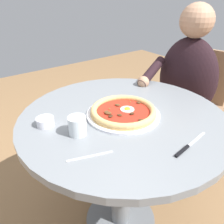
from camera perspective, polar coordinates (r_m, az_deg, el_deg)
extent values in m
cube|color=olive|center=(1.56, 2.08, -25.26)|extent=(6.00, 6.00, 0.02)
cylinder|color=gray|center=(1.06, 2.78, -1.51)|extent=(0.94, 0.94, 0.03)
cylinder|color=slate|center=(1.27, 2.39, -15.47)|extent=(0.11, 0.11, 0.68)
cylinder|color=slate|center=(1.54, 2.10, -24.82)|extent=(0.41, 0.41, 0.02)
cylinder|color=white|center=(1.05, 2.84, -0.44)|extent=(0.33, 0.33, 0.01)
cylinder|color=#E0B26B|center=(1.04, 2.85, -0.06)|extent=(0.30, 0.30, 0.01)
torus|color=#E0B26B|center=(1.04, 2.87, 0.46)|extent=(0.30, 0.30, 0.03)
cylinder|color=red|center=(1.04, 2.86, 0.18)|extent=(0.28, 0.28, 0.00)
cylinder|color=white|center=(1.05, 3.81, 0.66)|extent=(0.06, 0.06, 0.00)
ellipsoid|color=yellow|center=(1.05, 3.81, 0.76)|extent=(0.03, 0.03, 0.02)
ellipsoid|color=brown|center=(1.01, -0.94, -0.28)|extent=(0.04, 0.04, 0.01)
ellipsoid|color=#4C2D19|center=(1.11, 6.64, 2.37)|extent=(0.03, 0.03, 0.01)
ellipsoid|color=#4C2D19|center=(1.00, 1.92, -0.73)|extent=(0.03, 0.03, 0.01)
ellipsoid|color=#4C2D19|center=(0.97, 7.38, -2.08)|extent=(0.03, 0.03, 0.01)
ellipsoid|color=brown|center=(1.03, -1.48, 0.09)|extent=(0.03, 0.02, 0.01)
ellipsoid|color=#3D2314|center=(1.01, 5.00, -0.39)|extent=(0.02, 0.02, 0.01)
ellipsoid|color=#3D2314|center=(0.99, -0.33, -1.03)|extent=(0.03, 0.03, 0.01)
ellipsoid|color=brown|center=(1.08, 1.38, 1.77)|extent=(0.03, 0.03, 0.01)
ellipsoid|color=#2D6B28|center=(1.12, 4.48, 2.62)|extent=(0.01, 0.01, 0.00)
ellipsoid|color=#2D6B28|center=(1.11, 6.71, 2.18)|extent=(0.01, 0.01, 0.00)
ellipsoid|color=#2D6B28|center=(1.05, -0.68, 0.81)|extent=(0.01, 0.01, 0.00)
cylinder|color=silver|center=(0.91, -8.58, -3.37)|extent=(0.07, 0.07, 0.08)
cylinder|color=silver|center=(0.92, -8.50, -4.29)|extent=(0.06, 0.06, 0.04)
cube|color=silver|center=(0.94, 20.24, -6.31)|extent=(0.12, 0.03, 0.00)
cube|color=black|center=(0.86, 17.10, -9.15)|extent=(0.09, 0.02, 0.01)
cylinder|color=white|center=(1.00, -16.21, -2.32)|extent=(0.07, 0.07, 0.04)
cylinder|color=olive|center=(1.00, -16.28, -1.88)|extent=(0.06, 0.06, 0.01)
cube|color=#BCBCC1|center=(0.81, -5.45, -10.90)|extent=(0.16, 0.06, 0.00)
cube|color=#282833|center=(1.81, 15.77, -6.83)|extent=(0.35, 0.39, 0.45)
ellipsoid|color=black|center=(1.58, 18.13, 7.78)|extent=(0.30, 0.42, 0.53)
sphere|color=tan|center=(1.50, 20.31, 20.49)|extent=(0.20, 0.20, 0.20)
cylinder|color=black|center=(1.44, 9.80, 9.82)|extent=(0.27, 0.13, 0.14)
sphere|color=tan|center=(1.37, 7.76, 7.37)|extent=(0.07, 0.07, 0.07)
cube|color=#957050|center=(1.72, 17.63, 0.77)|extent=(0.51, 0.51, 0.02)
cube|color=#957050|center=(1.83, 21.35, 8.59)|extent=(0.11, 0.39, 0.38)
cylinder|color=#8E6B4C|center=(1.77, 7.99, -6.44)|extent=(0.02, 0.02, 0.47)
cylinder|color=#8E6B4C|center=(1.64, 19.61, -11.36)|extent=(0.02, 0.02, 0.47)
cylinder|color=#8E6B4C|center=(2.06, 14.10, -1.54)|extent=(0.02, 0.02, 0.47)
cylinder|color=#8E6B4C|center=(1.95, 24.22, -5.29)|extent=(0.02, 0.02, 0.47)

